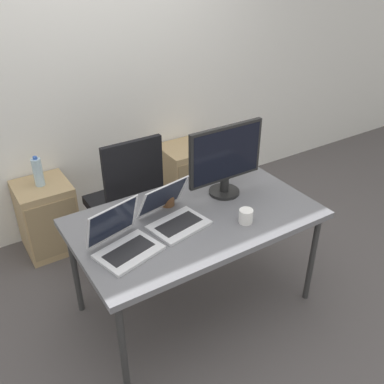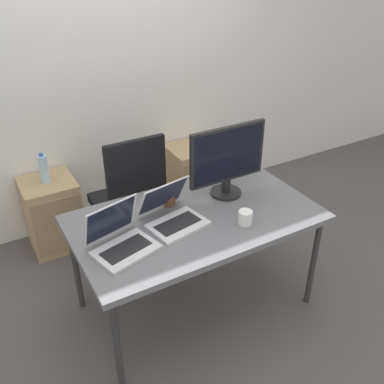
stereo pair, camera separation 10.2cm
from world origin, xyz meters
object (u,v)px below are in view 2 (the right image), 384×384
laptop_right (173,215)px  coffee_cup_brown (168,197)px  laptop_left (121,240)px  office_chair (130,211)px  water_bottle (44,169)px  monitor (227,160)px  cabinet_right (191,176)px  coffee_cup_white (245,217)px  cabinet_left (53,213)px

laptop_right → coffee_cup_brown: laptop_right is taller
laptop_left → coffee_cup_brown: bearing=32.0°
office_chair → coffee_cup_brown: (0.06, -0.56, 0.40)m
water_bottle → laptop_right: (0.50, -1.17, 0.08)m
monitor → coffee_cup_brown: size_ratio=4.96×
cabinet_right → monitor: bearing=-107.4°
coffee_cup_white → coffee_cup_brown: 0.52m
cabinet_right → laptop_left: laptop_left is taller
water_bottle → coffee_cup_white: (0.87, -1.40, 0.08)m
office_chair → cabinet_right: (0.78, 0.42, -0.10)m
cabinet_left → laptop_left: 1.35m
laptop_right → coffee_cup_white: bearing=-32.4°
water_bottle → coffee_cup_white: bearing=-58.1°
cabinet_left → monitor: size_ratio=1.09×
office_chair → cabinet_right: bearing=28.1°
monitor → coffee_cup_brown: monitor is taller
laptop_left → monitor: monitor is taller
laptop_left → coffee_cup_brown: laptop_left is taller
cabinet_right → laptop_left: size_ratio=1.54×
water_bottle → coffee_cup_brown: (0.57, -0.98, 0.09)m
office_chair → monitor: bearing=-54.2°
monitor → coffee_cup_white: bearing=-105.2°
laptop_right → cabinet_left: bearing=113.4°
water_bottle → coffee_cup_white: water_bottle is taller
office_chair → laptop_left: size_ratio=2.77×
laptop_right → monitor: size_ratio=0.73×
coffee_cup_brown → monitor: bearing=-10.8°
cabinet_left → water_bottle: 0.41m
office_chair → coffee_cup_brown: bearing=-83.7°
monitor → cabinet_left: bearing=132.6°
cabinet_left → cabinet_right: 1.30m
monitor → coffee_cup_white: monitor is taller
cabinet_left → coffee_cup_white: bearing=-58.1°
water_bottle → laptop_left: bearing=-83.6°
laptop_left → cabinet_left: bearing=96.4°
coffee_cup_white → coffee_cup_brown: coffee_cup_brown is taller
coffee_cup_brown → coffee_cup_white: bearing=-54.8°
coffee_cup_white → coffee_cup_brown: bearing=125.2°
monitor → coffee_cup_brown: bearing=169.2°
office_chair → water_bottle: 0.73m
cabinet_right → water_bottle: 1.36m
water_bottle → cabinet_left: bearing=-90.0°
cabinet_right → water_bottle: (-1.30, 0.00, 0.41)m
laptop_left → laptop_right: 0.37m
laptop_right → coffee_cup_brown: (0.07, 0.19, 0.01)m
office_chair → laptop_right: office_chair is taller
laptop_right → office_chair: bearing=89.5°
laptop_left → coffee_cup_white: bearing=-11.9°
laptop_left → laptop_right: laptop_left is taller
water_bottle → monitor: monitor is taller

